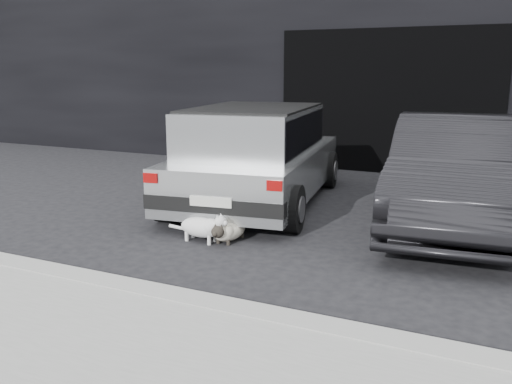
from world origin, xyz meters
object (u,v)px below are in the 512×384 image
at_px(second_car, 454,171).
at_px(cat_white, 203,227).
at_px(cat_siamese, 228,231).
at_px(silver_hatchback, 256,151).

xyz_separation_m(second_car, cat_white, (-2.42, -1.94, -0.49)).
bearing_deg(cat_siamese, silver_hatchback, -72.38).
xyz_separation_m(silver_hatchback, cat_siamese, (0.46, -1.75, -0.63)).
xyz_separation_m(cat_siamese, cat_white, (-0.25, -0.12, 0.05)).
distance_m(silver_hatchback, cat_white, 1.97).
height_order(silver_hatchback, second_car, silver_hatchback).
distance_m(cat_siamese, cat_white, 0.28).
height_order(second_car, cat_white, second_car).
bearing_deg(cat_siamese, second_car, -137.33).
height_order(silver_hatchback, cat_siamese, silver_hatchback).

